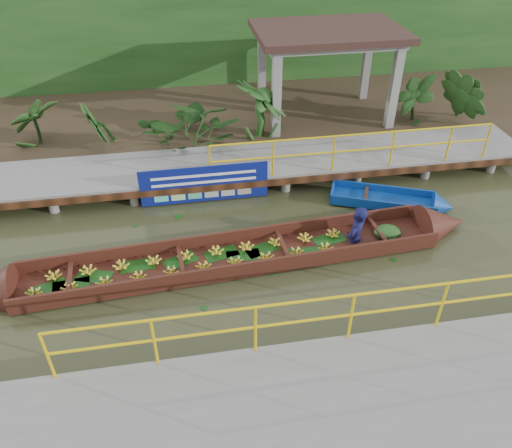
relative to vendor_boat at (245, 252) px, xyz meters
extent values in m
plane|color=#2C3018|center=(0.51, 0.00, -0.23)|extent=(80.00, 80.00, 0.00)
cube|color=#2E2317|center=(0.51, 7.50, -0.01)|extent=(30.00, 8.00, 0.45)
cube|color=slate|center=(0.51, 3.50, 0.27)|extent=(16.00, 2.00, 0.15)
cube|color=black|center=(0.51, 2.50, 0.19)|extent=(16.00, 0.12, 0.18)
cylinder|color=yellow|center=(3.26, 2.55, 1.34)|extent=(7.50, 0.05, 0.05)
cylinder|color=yellow|center=(3.26, 2.55, 0.89)|extent=(7.50, 0.05, 0.05)
cylinder|color=yellow|center=(3.26, 2.55, 0.84)|extent=(0.05, 0.05, 1.00)
cylinder|color=slate|center=(-5.49, 2.70, -0.01)|extent=(0.24, 0.24, 0.55)
cylinder|color=slate|center=(-5.49, 4.30, -0.01)|extent=(0.24, 0.24, 0.55)
cylinder|color=slate|center=(-3.49, 2.70, -0.01)|extent=(0.24, 0.24, 0.55)
cylinder|color=slate|center=(-3.49, 4.30, -0.01)|extent=(0.24, 0.24, 0.55)
cylinder|color=slate|center=(-1.49, 2.70, -0.01)|extent=(0.24, 0.24, 0.55)
cylinder|color=slate|center=(-1.49, 4.30, -0.01)|extent=(0.24, 0.24, 0.55)
cylinder|color=slate|center=(0.51, 2.70, -0.01)|extent=(0.24, 0.24, 0.55)
cylinder|color=slate|center=(0.51, 4.30, -0.01)|extent=(0.24, 0.24, 0.55)
cylinder|color=slate|center=(2.51, 2.70, -0.01)|extent=(0.24, 0.24, 0.55)
cylinder|color=slate|center=(2.51, 4.30, -0.01)|extent=(0.24, 0.24, 0.55)
cylinder|color=slate|center=(4.51, 2.70, -0.01)|extent=(0.24, 0.24, 0.55)
cylinder|color=slate|center=(4.51, 4.30, -0.01)|extent=(0.24, 0.24, 0.55)
cylinder|color=slate|center=(6.51, 2.70, -0.01)|extent=(0.24, 0.24, 0.55)
cylinder|color=slate|center=(6.51, 4.30, -0.01)|extent=(0.24, 0.24, 0.55)
cylinder|color=slate|center=(0.51, 2.70, -0.01)|extent=(0.24, 0.24, 0.55)
cube|color=slate|center=(1.51, -4.20, 0.07)|extent=(18.00, 2.40, 0.70)
cylinder|color=yellow|center=(1.51, -3.05, 1.42)|extent=(10.00, 0.05, 0.05)
cylinder|color=yellow|center=(1.51, -3.05, 0.97)|extent=(10.00, 0.05, 0.05)
cylinder|color=yellow|center=(1.51, -3.05, 0.92)|extent=(0.05, 0.05, 1.00)
cube|color=slate|center=(1.71, 5.10, 1.37)|extent=(0.25, 0.25, 2.80)
cube|color=slate|center=(5.31, 5.10, 1.37)|extent=(0.25, 0.25, 2.80)
cube|color=slate|center=(1.71, 7.50, 1.37)|extent=(0.25, 0.25, 2.80)
cube|color=slate|center=(5.31, 7.50, 1.37)|extent=(0.25, 0.25, 2.80)
cube|color=slate|center=(3.51, 6.30, 2.67)|extent=(4.00, 2.60, 0.12)
cube|color=#321E19|center=(3.51, 6.30, 2.87)|extent=(4.40, 3.00, 0.20)
cube|color=#173C13|center=(0.51, 10.00, 1.77)|extent=(30.00, 0.80, 4.00)
cube|color=black|center=(-0.27, -0.02, -0.16)|extent=(9.25, 1.75, 0.07)
cube|color=black|center=(-0.30, 0.56, 0.00)|extent=(9.18, 0.68, 0.39)
cube|color=black|center=(-0.23, -0.59, 0.00)|extent=(9.18, 0.68, 0.39)
cone|color=black|center=(4.84, 0.32, -0.07)|extent=(1.22, 1.18, 1.10)
ellipsoid|color=#173C13|center=(3.40, 0.23, -0.05)|extent=(0.68, 0.55, 0.30)
imported|color=#0E0F36|center=(2.60, 0.17, 0.76)|extent=(0.76, 0.76, 1.77)
cube|color=navy|center=(3.85, 1.63, -0.14)|extent=(2.72, 1.74, 0.09)
cube|color=navy|center=(4.00, 1.99, -0.04)|extent=(2.44, 1.06, 0.26)
cube|color=navy|center=(3.70, 1.27, -0.04)|extent=(2.44, 1.06, 0.26)
cube|color=navy|center=(2.64, 2.14, -0.04)|extent=(0.35, 0.75, 0.26)
cone|color=navy|center=(5.22, 1.06, -0.09)|extent=(0.77, 0.88, 0.73)
cube|color=black|center=(3.45, 1.80, 0.00)|extent=(0.38, 0.76, 0.04)
cube|color=navy|center=(-0.66, 2.48, 0.32)|extent=(3.26, 0.03, 1.02)
cube|color=white|center=(-0.66, 2.46, 0.59)|extent=(2.65, 0.01, 0.07)
cube|color=white|center=(-0.66, 2.46, 0.39)|extent=(2.65, 0.01, 0.07)
imported|color=#173C13|center=(-5.23, 5.30, 0.96)|extent=(1.18, 1.18, 1.48)
imported|color=#173C13|center=(-3.23, 5.30, 0.96)|extent=(1.18, 1.18, 1.48)
imported|color=#173C13|center=(-0.73, 5.30, 0.96)|extent=(1.18, 1.18, 1.48)
imported|color=#173C13|center=(1.27, 5.30, 0.96)|extent=(1.18, 1.18, 1.48)
imported|color=#173C13|center=(6.27, 5.30, 0.96)|extent=(1.18, 1.18, 1.48)
imported|color=#173C13|center=(7.77, 5.30, 0.96)|extent=(1.18, 1.18, 1.48)
camera|label=1|loc=(-1.19, -8.41, 7.01)|focal=35.00mm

